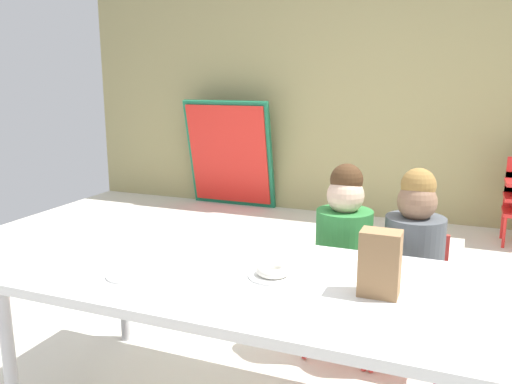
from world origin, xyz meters
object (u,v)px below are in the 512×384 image
(paper_bag_brown, at_px, (380,263))
(paper_plate_center_table, at_px, (131,274))
(craft_table, at_px, (246,286))
(donut_powdered_on_plate, at_px, (273,270))
(seated_child_middle_seat, at_px, (414,251))
(folded_activity_table, at_px, (229,154))
(paper_plate_near_edge, at_px, (273,276))
(seated_child_near_camera, at_px, (344,242))

(paper_bag_brown, xyz_separation_m, paper_plate_center_table, (-0.86, -0.16, -0.11))
(craft_table, xyz_separation_m, paper_plate_center_table, (-0.38, -0.17, 0.05))
(donut_powdered_on_plate, bearing_deg, seated_child_middle_seat, 55.77)
(folded_activity_table, bearing_deg, paper_bag_brown, -57.47)
(donut_powdered_on_plate, bearing_deg, paper_plate_center_table, -159.52)
(folded_activity_table, relative_size, paper_bag_brown, 4.94)
(seated_child_middle_seat, distance_m, folded_activity_table, 3.16)
(folded_activity_table, height_order, donut_powdered_on_plate, folded_activity_table)
(craft_table, bearing_deg, seated_child_middle_seat, 50.28)
(folded_activity_table, distance_m, paper_plate_near_edge, 3.45)
(paper_bag_brown, relative_size, donut_powdered_on_plate, 1.80)
(craft_table, height_order, paper_plate_near_edge, paper_plate_near_edge)
(craft_table, bearing_deg, paper_plate_near_edge, 5.49)
(donut_powdered_on_plate, bearing_deg, paper_bag_brown, -2.87)
(folded_activity_table, distance_m, paper_plate_center_table, 3.43)
(paper_bag_brown, height_order, donut_powdered_on_plate, paper_bag_brown)
(craft_table, height_order, folded_activity_table, folded_activity_table)
(paper_plate_center_table, bearing_deg, folded_activity_table, 108.83)
(paper_plate_near_edge, bearing_deg, folded_activity_table, 117.42)
(paper_bag_brown, bearing_deg, folded_activity_table, 122.53)
(seated_child_near_camera, bearing_deg, paper_bag_brown, -68.50)
(seated_child_near_camera, bearing_deg, paper_plate_near_edge, -100.65)
(craft_table, relative_size, seated_child_middle_seat, 1.95)
(folded_activity_table, bearing_deg, donut_powdered_on_plate, -62.58)
(seated_child_near_camera, xyz_separation_m, paper_plate_near_edge, (-0.12, -0.64, 0.05))
(seated_child_middle_seat, height_order, folded_activity_table, folded_activity_table)
(seated_child_near_camera, height_order, donut_powdered_on_plate, seated_child_near_camera)
(seated_child_middle_seat, xyz_separation_m, paper_plate_near_edge, (-0.43, -0.64, 0.05))
(folded_activity_table, bearing_deg, seated_child_near_camera, -54.87)
(folded_activity_table, height_order, paper_plate_near_edge, folded_activity_table)
(paper_plate_near_edge, height_order, donut_powdered_on_plate, donut_powdered_on_plate)
(craft_table, height_order, paper_bag_brown, paper_bag_brown)
(seated_child_middle_seat, xyz_separation_m, donut_powdered_on_plate, (-0.43, -0.64, 0.07))
(seated_child_middle_seat, height_order, paper_bag_brown, seated_child_middle_seat)
(seated_child_near_camera, distance_m, paper_bag_brown, 0.72)
(craft_table, height_order, donut_powdered_on_plate, donut_powdered_on_plate)
(craft_table, distance_m, folded_activity_table, 3.41)
(paper_bag_brown, bearing_deg, craft_table, 178.94)
(paper_plate_center_table, bearing_deg, seated_child_middle_seat, 41.72)
(seated_child_middle_seat, relative_size, paper_plate_near_edge, 5.10)
(seated_child_middle_seat, bearing_deg, paper_plate_center_table, -138.28)
(folded_activity_table, bearing_deg, paper_plate_center_table, -71.17)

